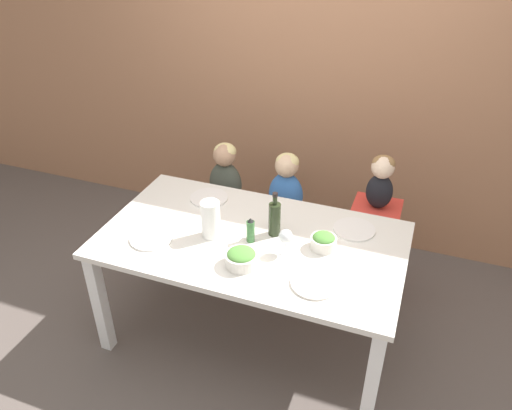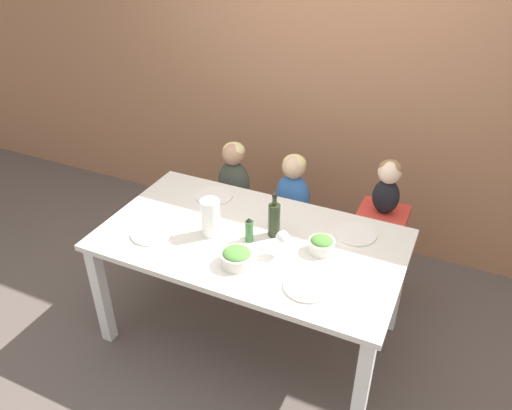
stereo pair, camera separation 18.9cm
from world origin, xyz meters
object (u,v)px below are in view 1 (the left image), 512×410
person_child_center (286,185)px  wine_glass_near (286,237)px  chair_right_highchair (374,227)px  person_child_left (225,174)px  person_baby_right (381,178)px  paper_towel_roll (211,219)px  chair_far_left (227,213)px  chair_far_center (285,225)px  dinner_plate_back_right (354,229)px  dinner_plate_front_right (315,284)px  wine_bottle (275,218)px  salad_bowl_small (324,241)px  salad_bowl_large (241,258)px  dinner_plate_back_left (209,198)px  dinner_plate_front_left (151,238)px

person_child_center → wine_glass_near: 0.83m
person_child_center → wine_glass_near: bearing=-73.0°
chair_right_highchair → person_child_left: (-1.09, 0.00, 0.20)m
person_baby_right → paper_towel_roll: size_ratio=1.65×
person_child_center → person_baby_right: 0.66m
chair_right_highchair → person_child_left: person_child_left is taller
chair_far_left → chair_far_center: same height
dinner_plate_back_right → chair_far_left: bearing=157.0°
dinner_plate_back_right → dinner_plate_front_right: 0.56m
person_baby_right → paper_towel_roll: bearing=-137.4°
wine_bottle → dinner_plate_back_right: bearing=24.9°
person_child_left → dinner_plate_back_right: 1.10m
wine_bottle → dinner_plate_back_right: size_ratio=1.13×
salad_bowl_small → dinner_plate_back_right: size_ratio=0.60×
wine_bottle → dinner_plate_back_right: wine_bottle is taller
chair_far_center → person_child_center: (0.00, 0.00, 0.33)m
chair_right_highchair → salad_bowl_large: salad_bowl_large is taller
person_child_left → dinner_plate_back_left: size_ratio=2.00×
chair_far_left → wine_glass_near: wine_glass_near is taller
dinner_plate_back_left → dinner_plate_front_right: (0.86, -0.58, 0.00)m
chair_right_highchair → wine_bottle: wine_bottle is taller
chair_far_center → wine_glass_near: 0.95m
chair_far_center → person_child_left: size_ratio=0.95×
person_child_left → wine_glass_near: (0.70, -0.79, 0.15)m
salad_bowl_large → dinner_plate_back_right: (0.50, 0.53, -0.04)m
dinner_plate_back_left → dinner_plate_back_right: bearing=-1.6°
person_child_center → dinner_plate_front_right: (0.46, -0.98, 0.04)m
wine_bottle → chair_far_left: bearing=132.9°
wine_glass_near → dinner_plate_back_left: (-0.64, 0.38, -0.10)m
person_child_left → dinner_plate_front_left: (-0.06, -0.93, 0.04)m
person_baby_right → wine_glass_near: 0.88m
chair_far_left → wine_bottle: 0.99m
chair_far_center → paper_towel_roll: (-0.21, -0.77, 0.48)m
salad_bowl_large → dinner_plate_front_left: size_ratio=0.73×
salad_bowl_large → dinner_plate_back_left: size_ratio=0.73×
chair_far_left → salad_bowl_large: 1.17m
paper_towel_roll → dinner_plate_back_right: (0.77, 0.34, -0.11)m
person_child_left → person_child_center: size_ratio=1.00×
person_child_left → dinner_plate_back_right: bearing=-23.0°
chair_far_left → dinner_plate_back_right: bearing=-23.0°
chair_right_highchair → dinner_plate_front_left: bearing=-141.2°
chair_far_center → person_child_left: bearing=179.8°
person_child_center → wine_glass_near: (0.24, -0.79, 0.15)m
salad_bowl_large → dinner_plate_back_left: 0.72m
chair_right_highchair → dinner_plate_front_right: 1.02m
person_child_left → wine_bottle: bearing=-47.2°
salad_bowl_small → dinner_plate_back_left: bearing=162.5°
person_child_left → salad_bowl_small: (0.88, -0.66, 0.08)m
chair_far_left → dinner_plate_back_right: 1.17m
salad_bowl_large → person_child_center: bearing=93.0°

